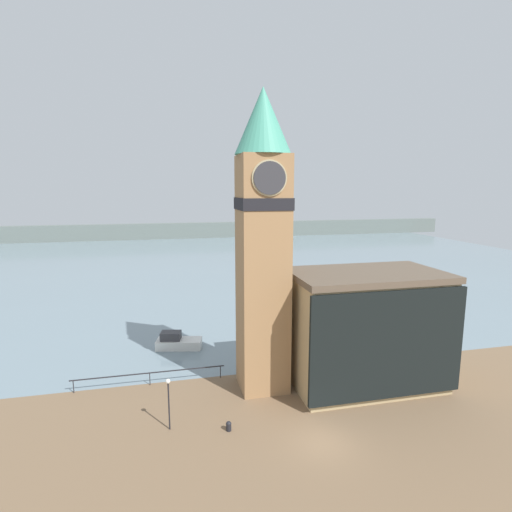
# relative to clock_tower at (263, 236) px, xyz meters

# --- Properties ---
(ground_plane) EXTENTS (160.00, 160.00, 0.00)m
(ground_plane) POSITION_rel_clock_tower_xyz_m (1.91, -8.07, -12.41)
(ground_plane) COLOR brown
(water) EXTENTS (160.00, 120.00, 0.00)m
(water) POSITION_rel_clock_tower_xyz_m (1.91, 62.52, -12.41)
(water) COLOR gray
(water) RESTS_ON ground_plane
(far_shoreline) EXTENTS (180.00, 3.00, 5.00)m
(far_shoreline) POSITION_rel_clock_tower_xyz_m (1.91, 102.52, -9.91)
(far_shoreline) COLOR slate
(far_shoreline) RESTS_ON water
(pier_railing) EXTENTS (12.34, 0.08, 1.09)m
(pier_railing) POSITION_rel_clock_tower_xyz_m (-9.03, 2.27, -11.45)
(pier_railing) COLOR #232328
(pier_railing) RESTS_ON ground_plane
(clock_tower) EXTENTS (4.26, 4.26, 23.39)m
(clock_tower) POSITION_rel_clock_tower_xyz_m (0.00, 0.00, 0.00)
(clock_tower) COLOR #9E754C
(clock_tower) RESTS_ON ground_plane
(pier_building) EXTENTS (12.36, 7.40, 9.47)m
(pier_building) POSITION_rel_clock_tower_xyz_m (8.37, -1.37, -7.66)
(pier_building) COLOR tan
(pier_building) RESTS_ON ground_plane
(boat_near) EXTENTS (4.79, 2.76, 1.73)m
(boat_near) POSITION_rel_clock_tower_xyz_m (-6.54, 9.64, -11.77)
(boat_near) COLOR silver
(boat_near) RESTS_ON water
(mooring_bollard_near) EXTENTS (0.37, 0.37, 0.67)m
(mooring_bollard_near) POSITION_rel_clock_tower_xyz_m (-3.68, -5.45, -12.06)
(mooring_bollard_near) COLOR black
(mooring_bollard_near) RESTS_ON ground_plane
(lamp_post) EXTENTS (0.32, 0.32, 3.63)m
(lamp_post) POSITION_rel_clock_tower_xyz_m (-7.54, -4.41, -9.85)
(lamp_post) COLOR black
(lamp_post) RESTS_ON ground_plane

